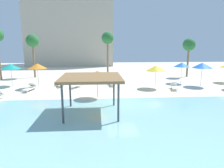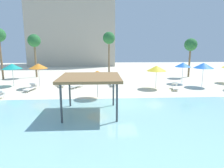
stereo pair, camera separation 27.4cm
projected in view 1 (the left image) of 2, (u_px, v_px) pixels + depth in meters
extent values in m
plane|color=beige|center=(123.00, 103.00, 16.62)|extent=(80.00, 80.00, 0.00)
cube|color=#8CC6CC|center=(134.00, 129.00, 11.48)|extent=(44.00, 13.50, 0.04)
cylinder|color=#42474C|center=(70.00, 91.00, 15.50)|extent=(0.14, 0.14, 2.55)
cylinder|color=#42474C|center=(114.00, 91.00, 15.75)|extent=(0.14, 0.14, 2.55)
cylinder|color=#42474C|center=(63.00, 104.00, 12.10)|extent=(0.14, 0.14, 2.55)
cylinder|color=#42474C|center=(118.00, 103.00, 12.35)|extent=(0.14, 0.14, 2.55)
cube|color=olive|center=(91.00, 78.00, 13.66)|extent=(4.17, 4.17, 0.18)
cylinder|color=silver|center=(38.00, 78.00, 22.44)|extent=(0.06, 0.06, 2.25)
cone|color=orange|center=(37.00, 66.00, 22.17)|extent=(2.10, 2.10, 0.58)
cylinder|color=silver|center=(98.00, 88.00, 18.17)|extent=(0.06, 0.06, 1.99)
cone|color=orange|center=(97.00, 74.00, 17.92)|extent=(2.13, 2.13, 0.59)
cylinder|color=silver|center=(201.00, 77.00, 23.37)|extent=(0.06, 0.06, 2.21)
cone|color=blue|center=(202.00, 65.00, 23.10)|extent=(2.29, 2.29, 0.63)
cylinder|color=silver|center=(155.00, 80.00, 22.36)|extent=(0.06, 0.06, 2.00)
cone|color=yellow|center=(156.00, 68.00, 22.11)|extent=(2.21, 2.21, 0.61)
cylinder|color=silver|center=(181.00, 75.00, 25.33)|extent=(0.06, 0.06, 2.14)
cone|color=blue|center=(182.00, 65.00, 25.07)|extent=(2.01, 2.01, 0.55)
cylinder|color=silver|center=(12.00, 78.00, 23.43)|extent=(0.06, 0.06, 2.08)
cone|color=teal|center=(11.00, 66.00, 23.16)|extent=(2.27, 2.27, 0.63)
cylinder|color=white|center=(27.00, 92.00, 20.29)|extent=(0.05, 0.05, 0.22)
cylinder|color=white|center=(23.00, 92.00, 20.35)|extent=(0.05, 0.05, 0.22)
cylinder|color=white|center=(35.00, 89.00, 21.69)|extent=(0.05, 0.05, 0.22)
cylinder|color=white|center=(30.00, 89.00, 21.75)|extent=(0.05, 0.05, 0.22)
cube|color=white|center=(29.00, 89.00, 20.99)|extent=(0.96, 1.89, 0.10)
cube|color=white|center=(32.00, 85.00, 21.66)|extent=(0.69, 0.62, 0.40)
cylinder|color=white|center=(177.00, 90.00, 21.05)|extent=(0.05, 0.05, 0.22)
cylinder|color=white|center=(173.00, 90.00, 21.15)|extent=(0.05, 0.05, 0.22)
cylinder|color=white|center=(176.00, 87.00, 22.44)|extent=(0.05, 0.05, 0.22)
cylinder|color=white|center=(171.00, 87.00, 22.53)|extent=(0.05, 0.05, 0.22)
cube|color=white|center=(174.00, 87.00, 21.76)|extent=(1.07, 1.90, 0.10)
cube|color=white|center=(174.00, 84.00, 22.42)|extent=(0.72, 0.65, 0.40)
cylinder|color=white|center=(3.00, 97.00, 18.11)|extent=(0.05, 0.05, 0.22)
cube|color=white|center=(0.00, 93.00, 18.10)|extent=(0.72, 0.66, 0.40)
cylinder|color=white|center=(74.00, 88.00, 21.99)|extent=(0.05, 0.05, 0.22)
cylinder|color=white|center=(70.00, 88.00, 22.23)|extent=(0.05, 0.05, 0.22)
cylinder|color=white|center=(82.00, 86.00, 23.21)|extent=(0.05, 0.05, 0.22)
cylinder|color=white|center=(79.00, 86.00, 23.45)|extent=(0.05, 0.05, 0.22)
cube|color=white|center=(76.00, 86.00, 22.69)|extent=(1.51, 1.82, 0.10)
cube|color=white|center=(80.00, 82.00, 23.26)|extent=(0.78, 0.76, 0.40)
cylinder|color=white|center=(115.00, 86.00, 23.15)|extent=(0.05, 0.05, 0.22)
cylinder|color=white|center=(111.00, 86.00, 23.12)|extent=(0.05, 0.05, 0.22)
cylinder|color=white|center=(114.00, 84.00, 24.56)|extent=(0.05, 0.05, 0.22)
cylinder|color=white|center=(110.00, 84.00, 24.52)|extent=(0.05, 0.05, 0.22)
cube|color=white|center=(112.00, 84.00, 23.81)|extent=(0.61, 1.80, 0.10)
cube|color=white|center=(112.00, 80.00, 24.48)|extent=(0.60, 0.51, 0.40)
cylinder|color=white|center=(63.00, 87.00, 22.76)|extent=(0.05, 0.05, 0.22)
cylinder|color=white|center=(59.00, 87.00, 22.58)|extent=(0.05, 0.05, 0.22)
cylinder|color=white|center=(62.00, 85.00, 24.07)|extent=(0.05, 0.05, 0.22)
cylinder|color=white|center=(58.00, 85.00, 23.90)|extent=(0.05, 0.05, 0.22)
cube|color=white|center=(60.00, 84.00, 23.30)|extent=(1.11, 1.90, 0.10)
cube|color=white|center=(59.00, 81.00, 23.92)|extent=(0.72, 0.66, 0.40)
cylinder|color=brown|center=(188.00, 62.00, 30.33)|extent=(0.28, 0.28, 4.59)
sphere|color=#286B33|center=(189.00, 45.00, 29.82)|extent=(1.90, 1.90, 1.90)
cylinder|color=brown|center=(108.00, 58.00, 31.36)|extent=(0.28, 0.28, 5.62)
sphere|color=#286B33|center=(108.00, 38.00, 30.75)|extent=(1.90, 1.90, 1.90)
cylinder|color=brown|center=(34.00, 60.00, 29.73)|extent=(0.28, 0.28, 5.18)
sphere|color=#286B33|center=(32.00, 41.00, 29.16)|extent=(1.90, 1.90, 1.90)
cube|color=#B2A893|center=(71.00, 28.00, 48.35)|extent=(19.96, 10.99, 18.11)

